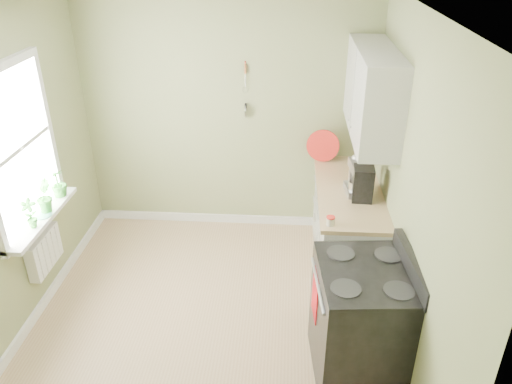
# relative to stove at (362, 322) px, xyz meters

# --- Properties ---
(floor) EXTENTS (3.20, 3.60, 0.02)m
(floor) POSITION_rel_stove_xyz_m (-1.28, 0.44, -0.51)
(floor) COLOR #A4815B
(floor) RESTS_ON ground
(ceiling) EXTENTS (3.20, 3.60, 0.02)m
(ceiling) POSITION_rel_stove_xyz_m (-1.28, 0.44, 2.21)
(ceiling) COLOR white
(ceiling) RESTS_ON wall_back
(wall_back) EXTENTS (3.20, 0.02, 2.70)m
(wall_back) POSITION_rel_stove_xyz_m (-1.28, 2.25, 0.85)
(wall_back) COLOR #8F9666
(wall_back) RESTS_ON floor
(wall_left) EXTENTS (0.02, 3.60, 2.70)m
(wall_left) POSITION_rel_stove_xyz_m (-2.89, 0.44, 0.85)
(wall_left) COLOR #8F9666
(wall_left) RESTS_ON floor
(wall_right) EXTENTS (0.02, 3.60, 2.70)m
(wall_right) POSITION_rel_stove_xyz_m (0.33, 0.44, 0.85)
(wall_right) COLOR #8F9666
(wall_right) RESTS_ON floor
(base_cabinets) EXTENTS (0.60, 1.60, 0.87)m
(base_cabinets) POSITION_rel_stove_xyz_m (0.02, 1.44, -0.06)
(base_cabinets) COLOR silver
(base_cabinets) RESTS_ON floor
(countertop) EXTENTS (0.64, 1.60, 0.04)m
(countertop) POSITION_rel_stove_xyz_m (0.01, 1.44, 0.39)
(countertop) COLOR tan
(countertop) RESTS_ON base_cabinets
(upper_cabinets) EXTENTS (0.35, 1.40, 0.80)m
(upper_cabinets) POSITION_rel_stove_xyz_m (0.15, 1.54, 1.35)
(upper_cabinets) COLOR silver
(upper_cabinets) RESTS_ON wall_right
(window) EXTENTS (0.06, 1.14, 1.44)m
(window) POSITION_rel_stove_xyz_m (-2.86, 0.74, 1.05)
(window) COLOR white
(window) RESTS_ON wall_left
(window_sill) EXTENTS (0.18, 1.14, 0.04)m
(window_sill) POSITION_rel_stove_xyz_m (-2.79, 0.74, 0.38)
(window_sill) COLOR white
(window_sill) RESTS_ON wall_left
(radiator) EXTENTS (0.12, 0.50, 0.35)m
(radiator) POSITION_rel_stove_xyz_m (-2.82, 0.69, 0.05)
(radiator) COLOR white
(radiator) RESTS_ON wall_left
(wall_utensils) EXTENTS (0.02, 0.14, 0.58)m
(wall_utensils) POSITION_rel_stove_xyz_m (-1.08, 2.22, 1.06)
(wall_utensils) COLOR tan
(wall_utensils) RESTS_ON wall_back
(stove) EXTENTS (0.77, 0.86, 1.11)m
(stove) POSITION_rel_stove_xyz_m (0.00, 0.00, 0.00)
(stove) COLOR black
(stove) RESTS_ON floor
(stand_mixer) EXTENTS (0.20, 0.31, 0.36)m
(stand_mixer) POSITION_rel_stove_xyz_m (0.05, 1.38, 0.56)
(stand_mixer) COLOR #B2B2B7
(stand_mixer) RESTS_ON countertop
(kettle) EXTENTS (0.19, 0.11, 0.19)m
(kettle) POSITION_rel_stove_xyz_m (-0.18, 2.16, 0.50)
(kettle) COLOR silver
(kettle) RESTS_ON countertop
(coffee_maker) EXTENTS (0.20, 0.22, 0.33)m
(coffee_maker) POSITION_rel_stove_xyz_m (0.10, 1.24, 0.57)
(coffee_maker) COLOR black
(coffee_maker) RESTS_ON countertop
(red_tray) EXTENTS (0.36, 0.10, 0.36)m
(red_tray) POSITION_rel_stove_xyz_m (-0.23, 2.10, 0.59)
(red_tray) COLOR red
(red_tray) RESTS_ON countertop
(jar) EXTENTS (0.08, 0.08, 0.08)m
(jar) POSITION_rel_stove_xyz_m (-0.22, 0.74, 0.45)
(jar) COLOR #BAB598
(jar) RESTS_ON countertop
(plant_a) EXTENTS (0.17, 0.14, 0.28)m
(plant_a) POSITION_rel_stove_xyz_m (-2.78, 0.55, 0.54)
(plant_a) COLOR #297123
(plant_a) RESTS_ON window_sill
(plant_b) EXTENTS (0.20, 0.21, 0.31)m
(plant_b) POSITION_rel_stove_xyz_m (-2.78, 0.83, 0.56)
(plant_b) COLOR #297123
(plant_b) RESTS_ON window_sill
(plant_c) EXTENTS (0.20, 0.20, 0.27)m
(plant_c) POSITION_rel_stove_xyz_m (-2.78, 1.13, 0.54)
(plant_c) COLOR #297123
(plant_c) RESTS_ON window_sill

